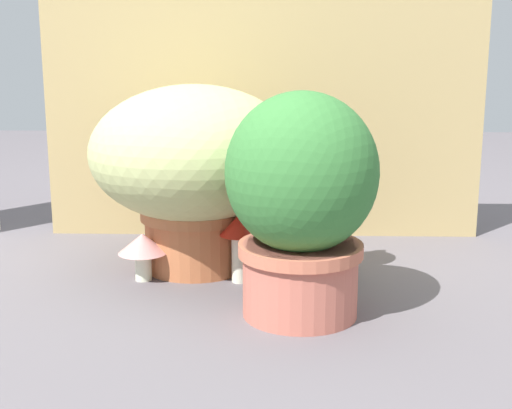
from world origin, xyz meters
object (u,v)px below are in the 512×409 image
grass_planter (194,162)px  mushroom_ornament_pink (143,247)px  cat (288,222)px  leafy_planter (301,199)px  mushroom_ornament_red (239,234)px

grass_planter → mushroom_ornament_pink: size_ratio=4.36×
grass_planter → mushroom_ornament_pink: (-0.11, -0.09, -0.18)m
grass_planter → cat: (0.22, -0.03, -0.13)m
leafy_planter → mushroom_ornament_red: leafy_planter is taller
grass_planter → mushroom_ornament_red: (0.11, -0.10, -0.14)m
grass_planter → mushroom_ornament_red: size_ratio=3.08×
grass_planter → leafy_planter: size_ratio=1.10×
mushroom_ornament_red → cat: bearing=33.4°
cat → mushroom_ornament_pink: 0.34m
cat → mushroom_ornament_pink: size_ratio=3.39×
leafy_planter → cat: size_ratio=1.17×
mushroom_ornament_pink → grass_planter: bearing=41.1°
cat → grass_planter: bearing=172.7°
grass_planter → leafy_planter: (0.24, -0.30, -0.02)m
mushroom_ornament_pink → mushroom_ornament_red: bearing=-1.2°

